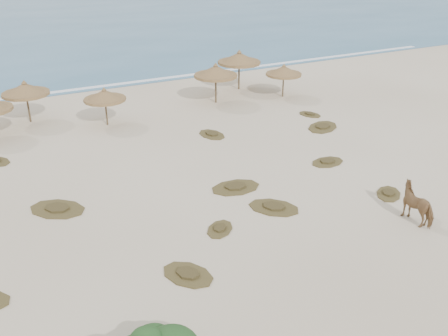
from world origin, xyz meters
The scene contains 19 objects.
ground centered at (0.00, 0.00, 0.00)m, with size 160.00×160.00×0.00m, color beige.
ocean centered at (0.00, 75.00, 0.00)m, with size 200.00×100.00×0.01m, color #2C6284.
foam_line centered at (0.00, 26.00, 0.00)m, with size 70.00×0.60×0.01m, color white.
palapa_2 centered at (-6.89, 19.65, 2.25)m, with size 3.87×3.87×2.90m.
palapa_3 centered at (-2.39, 16.72, 2.00)m, with size 2.86×2.86×2.58m.
palapa_4 centered at (6.20, 17.76, 2.35)m, with size 3.65×3.65×3.03m.
palapa_5 centered at (9.45, 20.11, 2.50)m, with size 4.13×4.13×3.23m.
palapa_6 centered at (11.53, 16.76, 2.01)m, with size 3.25×3.25×2.59m.
horse centered at (6.63, -1.62, 0.83)m, with size 0.89×1.96×1.65m, color olive.
scrub_1 centered at (-7.47, 6.61, 0.05)m, with size 3.18×3.12×0.16m.
scrub_2 centered at (-1.53, 1.64, 0.05)m, with size 1.85×1.83×0.16m.
scrub_3 centered at (0.92, 4.77, 0.05)m, with size 2.64×1.82×0.16m.
scrub_4 centered at (6.94, 5.13, 0.05)m, with size 2.07×1.43×0.16m.
scrub_5 centered at (10.10, 9.74, 0.05)m, with size 3.10×2.78×0.16m.
scrub_7 centered at (3.00, 11.84, 0.05)m, with size 1.70×2.27×0.16m.
scrub_9 centered at (1.55, 2.17, 0.05)m, with size 2.78×2.83×0.16m.
scrub_10 centered at (10.84, 12.19, 0.05)m, with size 1.56×1.94×0.16m.
scrub_11 centered at (-4.01, -0.65, 0.05)m, with size 2.27×2.55×0.16m.
scrub_12 centered at (7.29, 0.75, 0.05)m, with size 2.07×2.02×0.16m.
Camera 1 is at (-9.69, -14.77, 11.63)m, focal length 40.00 mm.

